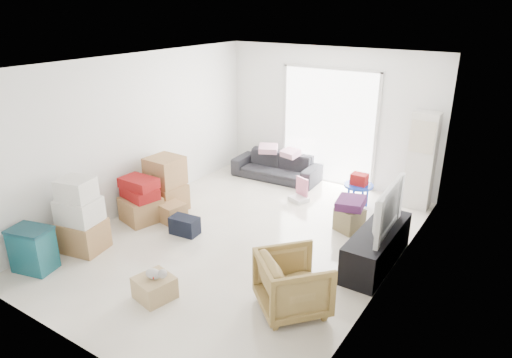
{
  "coord_description": "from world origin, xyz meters",
  "views": [
    {
      "loc": [
        3.65,
        -5.26,
        3.47
      ],
      "look_at": [
        0.09,
        0.2,
        0.94
      ],
      "focal_mm": 32.0,
      "sensor_mm": 36.0,
      "label": 1
    }
  ],
  "objects_px": {
    "wood_crate": "(155,288)",
    "armchair": "(293,281)",
    "tv_console": "(377,247)",
    "storage_bins": "(33,249)",
    "television": "(379,225)",
    "kids_table": "(359,184)",
    "ottoman": "(349,220)",
    "ac_tower": "(421,161)",
    "sofa": "(276,162)"
  },
  "relations": [
    {
      "from": "ac_tower",
      "to": "ottoman",
      "type": "xyz_separation_m",
      "value": [
        -0.66,
        -1.52,
        -0.69
      ]
    },
    {
      "from": "ac_tower",
      "to": "kids_table",
      "type": "height_order",
      "value": "ac_tower"
    },
    {
      "from": "storage_bins",
      "to": "kids_table",
      "type": "height_order",
      "value": "kids_table"
    },
    {
      "from": "armchair",
      "to": "television",
      "type": "bearing_deg",
      "value": -66.09
    },
    {
      "from": "armchair",
      "to": "ottoman",
      "type": "relative_size",
      "value": 2.1
    },
    {
      "from": "ac_tower",
      "to": "kids_table",
      "type": "distance_m",
      "value": 1.14
    },
    {
      "from": "ac_tower",
      "to": "armchair",
      "type": "relative_size",
      "value": 2.2
    },
    {
      "from": "storage_bins",
      "to": "wood_crate",
      "type": "xyz_separation_m",
      "value": [
        1.85,
        0.44,
        -0.18
      ]
    },
    {
      "from": "television",
      "to": "sofa",
      "type": "xyz_separation_m",
      "value": [
        -2.9,
        2.12,
        -0.26
      ]
    },
    {
      "from": "sofa",
      "to": "wood_crate",
      "type": "bearing_deg",
      "value": -82.39
    },
    {
      "from": "television",
      "to": "sofa",
      "type": "height_order",
      "value": "sofa"
    },
    {
      "from": "kids_table",
      "to": "storage_bins",
      "type": "bearing_deg",
      "value": -124.06
    },
    {
      "from": "sofa",
      "to": "wood_crate",
      "type": "distance_m",
      "value": 4.5
    },
    {
      "from": "storage_bins",
      "to": "ac_tower",
      "type": "bearing_deg",
      "value": 52.41
    },
    {
      "from": "armchair",
      "to": "wood_crate",
      "type": "relative_size",
      "value": 1.86
    },
    {
      "from": "armchair",
      "to": "storage_bins",
      "type": "xyz_separation_m",
      "value": [
        -3.41,
        -1.18,
        -0.08
      ]
    },
    {
      "from": "ac_tower",
      "to": "armchair",
      "type": "distance_m",
      "value": 3.88
    },
    {
      "from": "sofa",
      "to": "storage_bins",
      "type": "height_order",
      "value": "sofa"
    },
    {
      "from": "ac_tower",
      "to": "ottoman",
      "type": "height_order",
      "value": "ac_tower"
    },
    {
      "from": "tv_console",
      "to": "television",
      "type": "xyz_separation_m",
      "value": [
        0.0,
        0.0,
        0.34
      ]
    },
    {
      "from": "wood_crate",
      "to": "armchair",
      "type": "bearing_deg",
      "value": 25.49
    },
    {
      "from": "sofa",
      "to": "ottoman",
      "type": "relative_size",
      "value": 4.8
    },
    {
      "from": "tv_console",
      "to": "ottoman",
      "type": "xyz_separation_m",
      "value": [
        -0.71,
        0.75,
        -0.08
      ]
    },
    {
      "from": "armchair",
      "to": "wood_crate",
      "type": "bearing_deg",
      "value": 66.87
    },
    {
      "from": "ac_tower",
      "to": "wood_crate",
      "type": "bearing_deg",
      "value": -113.61
    },
    {
      "from": "sofa",
      "to": "armchair",
      "type": "bearing_deg",
      "value": -60.08
    },
    {
      "from": "ac_tower",
      "to": "sofa",
      "type": "bearing_deg",
      "value": -176.99
    },
    {
      "from": "sofa",
      "to": "armchair",
      "type": "distance_m",
      "value": 4.4
    },
    {
      "from": "ac_tower",
      "to": "wood_crate",
      "type": "height_order",
      "value": "ac_tower"
    },
    {
      "from": "ac_tower",
      "to": "television",
      "type": "bearing_deg",
      "value": -88.74
    },
    {
      "from": "sofa",
      "to": "tv_console",
      "type": "bearing_deg",
      "value": -39.49
    },
    {
      "from": "sofa",
      "to": "armchair",
      "type": "relative_size",
      "value": 2.29
    },
    {
      "from": "tv_console",
      "to": "television",
      "type": "height_order",
      "value": "television"
    },
    {
      "from": "wood_crate",
      "to": "tv_console",
      "type": "bearing_deg",
      "value": 48.32
    },
    {
      "from": "ac_tower",
      "to": "ottoman",
      "type": "bearing_deg",
      "value": -113.41
    },
    {
      "from": "ac_tower",
      "to": "tv_console",
      "type": "bearing_deg",
      "value": -88.74
    },
    {
      "from": "television",
      "to": "kids_table",
      "type": "xyz_separation_m",
      "value": [
        -0.93,
        1.66,
        -0.15
      ]
    },
    {
      "from": "storage_bins",
      "to": "ottoman",
      "type": "bearing_deg",
      "value": 47.47
    },
    {
      "from": "ac_tower",
      "to": "storage_bins",
      "type": "height_order",
      "value": "ac_tower"
    },
    {
      "from": "television",
      "to": "wood_crate",
      "type": "xyz_separation_m",
      "value": [
        -2.05,
        -2.3,
        -0.47
      ]
    },
    {
      "from": "tv_console",
      "to": "storage_bins",
      "type": "bearing_deg",
      "value": -144.98
    },
    {
      "from": "storage_bins",
      "to": "tv_console",
      "type": "bearing_deg",
      "value": 35.02
    },
    {
      "from": "tv_console",
      "to": "armchair",
      "type": "bearing_deg",
      "value": -107.47
    },
    {
      "from": "sofa",
      "to": "storage_bins",
      "type": "bearing_deg",
      "value": -104.99
    },
    {
      "from": "sofa",
      "to": "kids_table",
      "type": "bearing_deg",
      "value": -16.32
    },
    {
      "from": "ac_tower",
      "to": "ottoman",
      "type": "distance_m",
      "value": 1.79
    },
    {
      "from": "storage_bins",
      "to": "ottoman",
      "type": "relative_size",
      "value": 1.67
    },
    {
      "from": "tv_console",
      "to": "wood_crate",
      "type": "xyz_separation_m",
      "value": [
        -2.05,
        -2.3,
        -0.12
      ]
    },
    {
      "from": "kids_table",
      "to": "wood_crate",
      "type": "distance_m",
      "value": 4.13
    },
    {
      "from": "ac_tower",
      "to": "tv_console",
      "type": "relative_size",
      "value": 1.09
    }
  ]
}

